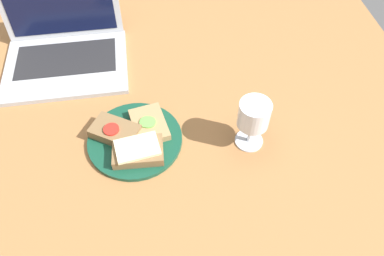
{
  "coord_description": "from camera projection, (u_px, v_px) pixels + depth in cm",
  "views": [
    {
      "loc": [
        -0.98,
        -52.0,
        74.38
      ],
      "look_at": [
        6.56,
        -1.05,
        8.0
      ],
      "focal_mm": 35.0,
      "sensor_mm": 36.0,
      "label": 1
    }
  ],
  "objects": [
    {
      "name": "wine_glass",
      "position": [
        254.0,
        117.0,
        0.81
      ],
      "size": [
        7.02,
        7.02,
        12.88
      ],
      "color": "white",
      "rests_on": "wooden_table"
    },
    {
      "name": "wooden_table",
      "position": [
        164.0,
        144.0,
        0.89
      ],
      "size": [
        140.0,
        140.0,
        3.0
      ],
      "primitive_type": "cube",
      "color": "#9E6B3D",
      "rests_on": "ground"
    },
    {
      "name": "sandwich_with_cheese",
      "position": [
        138.0,
        151.0,
        0.83
      ],
      "size": [
        11.59,
        8.05,
        3.06
      ],
      "color": "brown",
      "rests_on": "plate"
    },
    {
      "name": "laptop",
      "position": [
        64.0,
        46.0,
        1.03
      ],
      "size": [
        32.99,
        28.0,
        19.51
      ],
      "color": "#ADAFB5",
      "rests_on": "wooden_table"
    },
    {
      "name": "plate",
      "position": [
        135.0,
        140.0,
        0.88
      ],
      "size": [
        22.12,
        22.12,
        1.05
      ],
      "primitive_type": "cylinder",
      "color": "#144733",
      "rests_on": "wooden_table"
    },
    {
      "name": "sandwich_with_cucumber",
      "position": [
        149.0,
        124.0,
        0.88
      ],
      "size": [
        9.5,
        11.94,
        2.21
      ],
      "color": "#A88456",
      "rests_on": "plate"
    },
    {
      "name": "sandwich_with_tomato",
      "position": [
        115.0,
        131.0,
        0.87
      ],
      "size": [
        12.79,
        11.4,
        2.93
      ],
      "color": "brown",
      "rests_on": "plate"
    }
  ]
}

